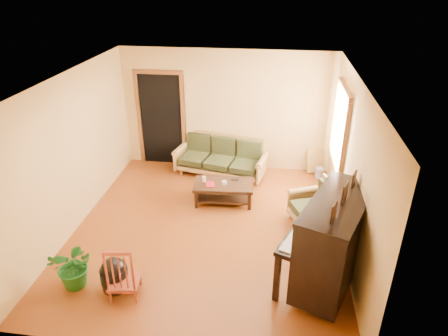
# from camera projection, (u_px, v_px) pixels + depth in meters

# --- Properties ---
(floor) EXTENTS (5.00, 5.00, 0.00)m
(floor) POSITION_uv_depth(u_px,v_px,m) (207.00, 229.00, 6.91)
(floor) COLOR #5A260B
(floor) RESTS_ON ground
(doorway) EXTENTS (1.08, 0.16, 2.05)m
(doorway) POSITION_uv_depth(u_px,v_px,m) (161.00, 120.00, 8.81)
(doorway) COLOR black
(doorway) RESTS_ON floor
(window) EXTENTS (0.12, 1.36, 1.46)m
(window) POSITION_uv_depth(u_px,v_px,m) (340.00, 127.00, 7.11)
(window) COLOR white
(window) RESTS_ON right_wall
(sofa) EXTENTS (2.05, 1.18, 0.83)m
(sofa) POSITION_uv_depth(u_px,v_px,m) (220.00, 157.00, 8.53)
(sofa) COLOR #9E7039
(sofa) RESTS_ON floor
(coffee_table) EXTENTS (1.15, 0.68, 0.40)m
(coffee_table) POSITION_uv_depth(u_px,v_px,m) (224.00, 193.00, 7.61)
(coffee_table) COLOR black
(coffee_table) RESTS_ON floor
(armchair) EXTENTS (1.02, 1.04, 0.81)m
(armchair) POSITION_uv_depth(u_px,v_px,m) (313.00, 205.00, 6.84)
(armchair) COLOR #9E7039
(armchair) RESTS_ON floor
(piano) EXTENTS (1.44, 1.79, 1.38)m
(piano) POSITION_uv_depth(u_px,v_px,m) (333.00, 244.00, 5.42)
(piano) COLOR black
(piano) RESTS_ON floor
(footstool) EXTENTS (0.48, 0.48, 0.37)m
(footstool) POSITION_uv_depth(u_px,v_px,m) (114.00, 277.00, 5.57)
(footstool) COLOR black
(footstool) RESTS_ON floor
(red_chair) EXTENTS (0.46, 0.49, 0.85)m
(red_chair) POSITION_uv_depth(u_px,v_px,m) (123.00, 269.00, 5.36)
(red_chair) COLOR maroon
(red_chair) RESTS_ON floor
(leaning_frame) EXTENTS (0.42, 0.25, 0.56)m
(leaning_frame) POSITION_uv_depth(u_px,v_px,m) (316.00, 161.00, 8.68)
(leaning_frame) COLOR gold
(leaning_frame) RESTS_ON floor
(ceramic_crock) EXTENTS (0.19, 0.19, 0.22)m
(ceramic_crock) POSITION_uv_depth(u_px,v_px,m) (319.00, 173.00, 8.55)
(ceramic_crock) COLOR #3551A1
(ceramic_crock) RESTS_ON floor
(potted_plant) EXTENTS (0.69, 0.62, 0.69)m
(potted_plant) POSITION_uv_depth(u_px,v_px,m) (75.00, 266.00, 5.53)
(potted_plant) COLOR #19571A
(potted_plant) RESTS_ON floor
(book) EXTENTS (0.22, 0.26, 0.02)m
(book) POSITION_uv_depth(u_px,v_px,m) (206.00, 185.00, 7.45)
(book) COLOR maroon
(book) RESTS_ON coffee_table
(candle) EXTENTS (0.08, 0.08, 0.11)m
(candle) POSITION_uv_depth(u_px,v_px,m) (204.00, 179.00, 7.55)
(candle) COLOR white
(candle) RESTS_ON coffee_table
(glass_jar) EXTENTS (0.10, 0.10, 0.06)m
(glass_jar) POSITION_uv_depth(u_px,v_px,m) (224.00, 183.00, 7.48)
(glass_jar) COLOR silver
(glass_jar) RESTS_ON coffee_table
(remote) EXTENTS (0.15, 0.05, 0.02)m
(remote) POSITION_uv_depth(u_px,v_px,m) (235.00, 180.00, 7.63)
(remote) COLOR black
(remote) RESTS_ON coffee_table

